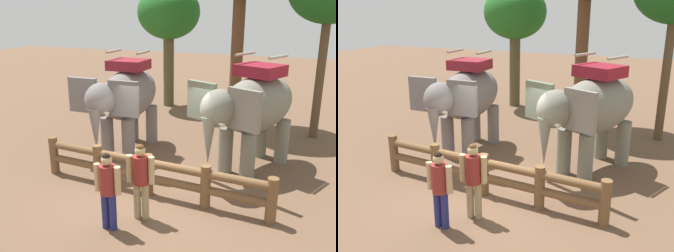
% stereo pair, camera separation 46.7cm
% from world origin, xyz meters
% --- Properties ---
extents(ground_plane, '(60.00, 60.00, 0.00)m').
position_xyz_m(ground_plane, '(0.00, 0.00, 0.00)').
color(ground_plane, brown).
extents(log_fence, '(6.22, 0.66, 1.05)m').
position_xyz_m(log_fence, '(0.00, -0.16, 0.60)').
color(log_fence, brown).
rests_on(log_fence, ground).
extents(elephant_near_left, '(2.14, 3.73, 3.22)m').
position_xyz_m(elephant_near_left, '(-1.82, 2.21, 1.81)').
color(elephant_near_left, slate).
rests_on(elephant_near_left, ground).
extents(elephant_center, '(2.89, 3.88, 3.28)m').
position_xyz_m(elephant_center, '(2.05, 2.27, 1.84)').
color(elephant_center, slate).
rests_on(elephant_center, ground).
extents(tourist_woman_in_black, '(0.61, 0.39, 1.74)m').
position_xyz_m(tourist_woman_in_black, '(0.32, -1.23, 1.01)').
color(tourist_woman_in_black, tan).
rests_on(tourist_woman_in_black, ground).
extents(tourist_man_in_blue, '(0.60, 0.33, 1.70)m').
position_xyz_m(tourist_man_in_blue, '(-0.12, -1.85, 0.98)').
color(tourist_man_in_blue, navy).
rests_on(tourist_man_in_blue, ground).
extents(tree_far_right, '(2.81, 2.81, 5.48)m').
position_xyz_m(tree_far_right, '(-2.87, 8.43, 4.18)').
color(tree_far_right, brown).
rests_on(tree_far_right, ground).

